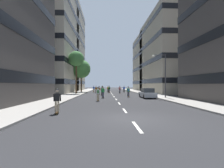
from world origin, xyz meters
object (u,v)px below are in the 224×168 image
(skater_0, at_px, (102,90))
(skater_3, at_px, (103,92))
(skater_12, at_px, (96,89))
(skater_7, at_px, (102,89))
(parked_car_near, at_px, (147,93))
(street_tree_near, at_px, (76,59))
(skater_11, at_px, (94,89))
(skater_2, at_px, (98,93))
(skater_8, at_px, (99,90))
(skater_1, at_px, (128,91))
(skater_10, at_px, (57,100))
(skater_5, at_px, (108,89))
(skater_6, at_px, (103,89))
(skater_9, at_px, (120,89))
(skater_13, at_px, (109,89))
(street_tree_mid, at_px, (81,69))
(streetlamp_right, at_px, (163,71))
(skater_4, at_px, (124,89))

(skater_0, height_order, skater_3, same)
(skater_0, distance_m, skater_12, 9.55)
(skater_7, bearing_deg, parked_car_near, -68.49)
(street_tree_near, distance_m, skater_11, 11.47)
(skater_12, bearing_deg, skater_2, -86.19)
(parked_car_near, bearing_deg, skater_8, 132.41)
(parked_car_near, distance_m, skater_1, 3.44)
(skater_10, xyz_separation_m, skater_12, (1.19, 29.40, 0.03))
(skater_2, height_order, skater_5, same)
(parked_car_near, distance_m, skater_7, 19.65)
(skater_8, height_order, skater_10, same)
(skater_3, bearing_deg, skater_1, 25.80)
(skater_2, height_order, skater_6, same)
(skater_10, bearing_deg, skater_11, 89.43)
(skater_8, distance_m, skater_9, 7.55)
(skater_1, height_order, skater_5, same)
(skater_1, height_order, skater_13, same)
(skater_5, height_order, skater_9, same)
(skater_5, xyz_separation_m, skater_6, (-1.38, -3.66, 0.00))
(skater_12, xyz_separation_m, skater_13, (3.34, -0.26, 0.00))
(parked_car_near, xyz_separation_m, skater_3, (-6.87, 0.14, 0.29))
(street_tree_near, xyz_separation_m, skater_6, (5.81, 3.46, -6.74))
(street_tree_mid, distance_m, streetlamp_right, 25.19)
(skater_8, xyz_separation_m, skater_10, (-2.24, -21.61, -0.03))
(skater_2, xyz_separation_m, skater_12, (-1.37, 20.52, 0.00))
(skater_10, bearing_deg, skater_1, 64.36)
(skater_13, bearing_deg, street_tree_near, -149.36)
(street_tree_mid, bearing_deg, skater_2, -76.97)
(street_tree_near, height_order, skater_2, street_tree_near)
(skater_1, height_order, skater_9, same)
(skater_4, bearing_deg, street_tree_mid, 175.68)
(skater_11, bearing_deg, skater_8, -80.85)
(skater_7, height_order, skater_13, same)
(skater_1, relative_size, skater_10, 1.00)
(skater_0, xyz_separation_m, skater_12, (-1.66, 9.40, 0.00))
(street_tree_mid, xyz_separation_m, skater_3, (6.03, -19.24, -5.28))
(skater_2, relative_size, skater_5, 1.00)
(streetlamp_right, distance_m, skater_4, 19.77)
(street_tree_near, bearing_deg, skater_3, -62.26)
(parked_car_near, height_order, skater_12, skater_12)
(skater_13, bearing_deg, skater_11, 134.36)
(skater_0, xyz_separation_m, skater_4, (5.70, 11.64, -0.03))
(street_tree_mid, relative_size, skater_1, 4.83)
(skater_1, relative_size, skater_13, 1.00)
(skater_8, height_order, skater_12, same)
(street_tree_mid, bearing_deg, parked_car_near, -56.37)
(skater_4, relative_size, skater_12, 1.00)
(skater_3, relative_size, skater_12, 1.00)
(skater_0, distance_m, skater_11, 13.67)
(street_tree_mid, xyz_separation_m, skater_12, (4.10, -3.11, -5.25))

